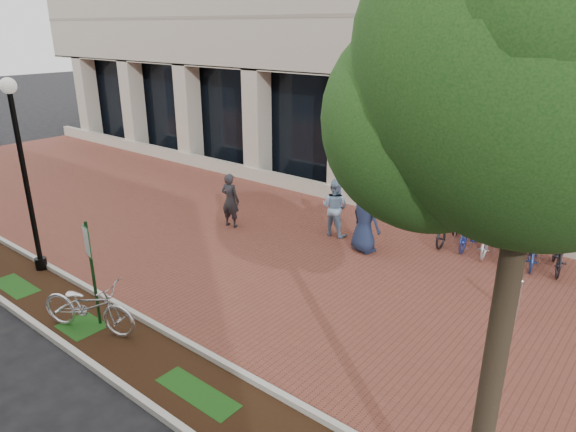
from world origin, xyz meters
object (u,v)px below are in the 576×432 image
Objects in this scene: pedestrian_left at (230,200)px; parking_sign at (90,260)px; street_tree at (548,85)px; locked_bicycle at (88,306)px; pedestrian_mid at (335,208)px; lamppost at (23,167)px; pedestrian_right at (365,217)px; bollard at (518,298)px; bike_rack_cluster at (500,238)px.

parking_sign is at bearing 97.68° from pedestrian_left.
street_tree reaches higher than locked_bicycle.
street_tree reaches higher than pedestrian_mid.
lamppost reaches higher than pedestrian_right.
pedestrian_mid is 1.84× the size of bollard.
bike_rack_cluster is at bearing 106.06° from street_tree.
parking_sign is 1.36× the size of pedestrian_left.
locked_bicycle is 8.64m from bollard.
pedestrian_left is 3.13m from pedestrian_mid.
street_tree reaches higher than pedestrian_right.
parking_sign is 1.16× the size of pedestrian_right.
parking_sign reaches higher than bollard.
pedestrian_right is (4.06, 0.96, 0.14)m from pedestrian_left.
pedestrian_mid is at bearing 165.85° from bollard.
street_tree reaches higher than bollard.
pedestrian_mid is (2.80, 1.40, 0.01)m from pedestrian_left.
locked_bicycle is 1.08× the size of pedestrian_right.
bollard is at bearing 162.33° from pedestrian_mid.
pedestrian_mid is 0.87× the size of pedestrian_right.
parking_sign is at bearing 90.61° from pedestrian_right.
pedestrian_left is 7.57m from bike_rack_cluster.
pedestrian_left is at bearing -2.55° from locked_bicycle.
pedestrian_left reaches higher than bike_rack_cluster.
lamppost is 2.41× the size of pedestrian_right.
parking_sign reaches higher than pedestrian_right.
pedestrian_left is 1.82× the size of bollard.
parking_sign is at bearing 78.23° from pedestrian_mid.
bike_rack_cluster is at bearing -125.72° from pedestrian_right.
pedestrian_mid is (0.93, 7.18, 0.29)m from locked_bicycle.
pedestrian_right is (1.26, -0.43, 0.13)m from pedestrian_mid.
parking_sign is 1.34× the size of pedestrian_mid.
street_tree is (7.66, -0.16, 3.83)m from parking_sign.
pedestrian_right is 4.36m from bollard.
pedestrian_mid is at bearing 55.81° from lamppost.
pedestrian_right reaches higher than pedestrian_left.
locked_bicycle is at bearing 91.83° from pedestrian_right.
locked_bicycle is (-7.58, -0.06, -4.71)m from street_tree.
parking_sign is 8.61m from bollard.
lamppost is at bearing -174.72° from parking_sign.
pedestrian_mid is (-6.65, 7.11, -4.43)m from street_tree.
parking_sign is 0.63× the size of bike_rack_cluster.
lamppost is 2.78× the size of pedestrian_mid.
pedestrian_right is (2.19, 6.74, 0.42)m from locked_bicycle.
street_tree is at bearing -78.48° from bollard.
pedestrian_mid reaches higher than locked_bicycle.
pedestrian_mid is 4.45m from bike_rack_cluster.
bollard is (-1.17, 5.73, -4.80)m from street_tree.
street_tree is 9.60m from pedestrian_right.
bollard is (4.23, -0.95, -0.50)m from pedestrian_right.
bike_rack_cluster is (2.90, 1.99, -0.48)m from pedestrian_right.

